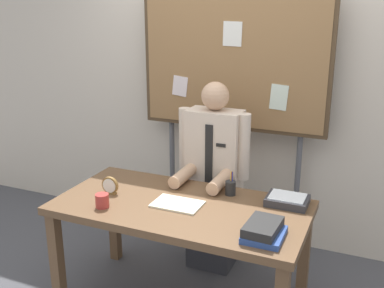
{
  "coord_description": "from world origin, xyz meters",
  "views": [
    {
      "loc": [
        1.12,
        -2.42,
        1.99
      ],
      "look_at": [
        0.0,
        0.18,
        1.11
      ],
      "focal_mm": 42.75,
      "sensor_mm": 36.0,
      "label": 1
    }
  ],
  "objects": [
    {
      "name": "back_wall",
      "position": [
        0.0,
        1.18,
        1.35
      ],
      "size": [
        6.4,
        0.08,
        2.7
      ],
      "primitive_type": "cube",
      "color": "beige",
      "rests_on": "ground_plane"
    },
    {
      "name": "paper_tray",
      "position": [
        0.62,
        0.27,
        0.79
      ],
      "size": [
        0.26,
        0.2,
        0.06
      ],
      "color": "#333338",
      "rests_on": "desk"
    },
    {
      "name": "pen_holder",
      "position": [
        0.24,
        0.27,
        0.81
      ],
      "size": [
        0.07,
        0.07,
        0.16
      ],
      "color": "#262626",
      "rests_on": "desk"
    },
    {
      "name": "desk_clock",
      "position": [
        -0.51,
        -0.03,
        0.81
      ],
      "size": [
        0.12,
        0.04,
        0.12
      ],
      "color": "olive",
      "rests_on": "desk"
    },
    {
      "name": "bulletin_board",
      "position": [
        0.0,
        0.98,
        1.52
      ],
      "size": [
        1.51,
        0.09,
        2.09
      ],
      "color": "#4C3823",
      "rests_on": "ground_plane"
    },
    {
      "name": "open_notebook",
      "position": [
        -0.01,
        -0.02,
        0.76
      ],
      "size": [
        0.31,
        0.21,
        0.01
      ],
      "primitive_type": "cube",
      "rotation": [
        0.0,
        0.0,
        0.0
      ],
      "color": "#F4EFCC",
      "rests_on": "desk"
    },
    {
      "name": "desk",
      "position": [
        0.0,
        0.0,
        0.67
      ],
      "size": [
        1.6,
        0.81,
        0.76
      ],
      "color": "brown",
      "rests_on": "ground_plane"
    },
    {
      "name": "person",
      "position": [
        0.0,
        0.59,
        0.68
      ],
      "size": [
        0.55,
        0.56,
        1.45
      ],
      "color": "#2D2D33",
      "rests_on": "ground_plane"
    },
    {
      "name": "book_stack",
      "position": [
        0.59,
        -0.21,
        0.8
      ],
      "size": [
        0.22,
        0.26,
        0.09
      ],
      "color": "#2D4C99",
      "rests_on": "desk"
    },
    {
      "name": "coffee_mug",
      "position": [
        -0.43,
        -0.24,
        0.8
      ],
      "size": [
        0.09,
        0.09,
        0.09
      ],
      "primitive_type": "cylinder",
      "color": "#B23833",
      "rests_on": "desk"
    }
  ]
}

